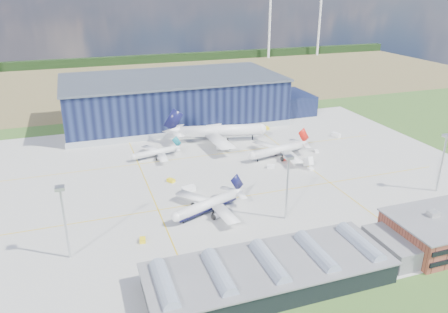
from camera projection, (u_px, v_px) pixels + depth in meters
ground at (228, 187)px, 172.55m from camera, size 600.00×600.00×0.00m
apron at (220, 177)px, 181.33m from camera, size 220.00×160.00×0.08m
farmland at (140, 80)px, 365.76m from camera, size 600.00×220.00×0.01m
treeline at (127, 60)px, 434.54m from camera, size 600.00×8.00×8.00m
hangar at (178, 101)px, 252.39m from camera, size 145.00×62.00×26.10m
glass_concourse at (281, 269)px, 116.53m from camera, size 78.00×23.00×8.60m
light_mast_west at (63, 211)px, 122.21m from camera, size 2.60×2.60×23.00m
light_mast_center at (288, 177)px, 143.57m from camera, size 2.60×2.60×23.00m
light_mast_east at (444, 154)px, 163.41m from camera, size 2.60×2.60×23.00m
airliner_navy at (207, 200)px, 150.44m from camera, size 42.29×41.90×10.65m
airliner_red at (277, 146)px, 199.46m from camera, size 41.33×40.74×11.42m
airliner_widebody at (220, 125)px, 219.18m from camera, size 63.06×62.18×17.32m
airliner_regional at (155, 149)px, 199.60m from camera, size 30.21×29.78×8.30m
gse_tug_a at (171, 180)px, 176.40m from camera, size 3.43×3.78×1.35m
gse_tug_b at (143, 240)px, 135.45m from camera, size 2.21×2.96×1.18m
gse_van_a at (188, 189)px, 167.84m from camera, size 5.78×3.53×2.35m
gse_cart_a at (316, 151)px, 207.57m from camera, size 2.34×2.98×1.14m
gse_van_b at (336, 135)px, 228.25m from camera, size 3.78×5.27×2.20m
gse_tug_c at (267, 128)px, 240.36m from camera, size 2.22×3.41×1.45m
gse_cart_b at (271, 166)px, 189.88m from camera, size 3.93×3.45×1.43m
airstair at (308, 164)px, 189.73m from camera, size 2.49×5.73×3.61m
car_b at (256, 256)px, 127.57m from camera, size 3.55×2.32×1.11m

